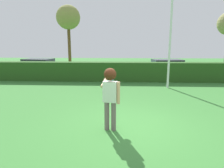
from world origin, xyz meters
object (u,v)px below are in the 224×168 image
at_px(frisbee, 110,80).
at_px(bare_elm_tree, 68,18).
at_px(parked_car_blue, 167,67).
at_px(lamppost, 170,33).
at_px(person, 110,91).
at_px(parked_car_silver, 39,66).

height_order(frisbee, bare_elm_tree, bare_elm_tree).
bearing_deg(parked_car_blue, lamppost, -101.29).
bearing_deg(person, bare_elm_tree, 108.89).
bearing_deg(bare_elm_tree, parked_car_silver, -119.05).
height_order(frisbee, lamppost, lamppost).
height_order(person, parked_car_blue, person).
xyz_separation_m(frisbee, lamppost, (2.97, 5.21, 1.68)).
xyz_separation_m(lamppost, bare_elm_tree, (-7.70, 8.10, 1.79)).
height_order(lamppost, bare_elm_tree, bare_elm_tree).
bearing_deg(bare_elm_tree, frisbee, -70.43).
distance_m(parked_car_blue, bare_elm_tree, 10.17).
bearing_deg(person, lamppost, 63.66).
height_order(lamppost, parked_car_silver, lamppost).
relative_size(parked_car_blue, bare_elm_tree, 0.72).
relative_size(lamppost, parked_car_blue, 1.24).
relative_size(parked_car_silver, parked_car_blue, 1.01).
bearing_deg(frisbee, bare_elm_tree, 109.57).
xyz_separation_m(frisbee, bare_elm_tree, (-4.73, 13.31, 3.47)).
relative_size(parked_car_silver, bare_elm_tree, 0.73).
xyz_separation_m(parked_car_silver, parked_car_blue, (10.41, -0.25, 0.00)).
distance_m(frisbee, bare_elm_tree, 14.55).
distance_m(parked_car_silver, bare_elm_tree, 5.53).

